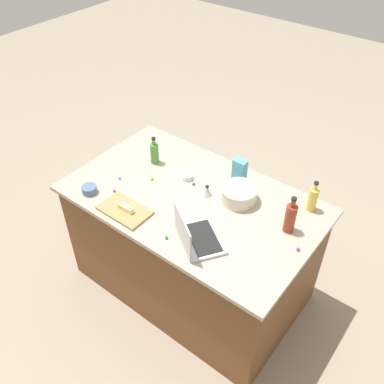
{
  "coord_description": "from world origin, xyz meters",
  "views": [
    {
      "loc": [
        -1.3,
        1.67,
        2.74
      ],
      "look_at": [
        0.0,
        0.0,
        0.95
      ],
      "focal_mm": 39.65,
      "sensor_mm": 36.0,
      "label": 1
    }
  ],
  "objects_px": {
    "butter_stick_left": "(126,208)",
    "candy_bag": "(240,171)",
    "bottle_olive": "(154,153)",
    "kitchen_timer": "(207,191)",
    "laptop": "(195,236)",
    "ramekin_medium": "(187,176)",
    "bottle_soy": "(290,217)",
    "bottle_oil": "(313,199)",
    "ramekin_small": "(89,189)",
    "cutting_board": "(125,210)",
    "mixing_bowl_large": "(239,194)"
  },
  "relations": [
    {
      "from": "laptop",
      "to": "bottle_soy",
      "type": "xyz_separation_m",
      "value": [
        -0.38,
        -0.42,
        0.06
      ]
    },
    {
      "from": "bottle_soy",
      "to": "butter_stick_left",
      "type": "bearing_deg",
      "value": 29.07
    },
    {
      "from": "laptop",
      "to": "ramekin_medium",
      "type": "xyz_separation_m",
      "value": [
        0.41,
        -0.44,
        -0.03
      ]
    },
    {
      "from": "laptop",
      "to": "kitchen_timer",
      "type": "distance_m",
      "value": 0.43
    },
    {
      "from": "kitchen_timer",
      "to": "laptop",
      "type": "bearing_deg",
      "value": 117.28
    },
    {
      "from": "butter_stick_left",
      "to": "candy_bag",
      "type": "xyz_separation_m",
      "value": [
        -0.39,
        -0.71,
        0.05
      ]
    },
    {
      "from": "bottle_olive",
      "to": "bottle_soy",
      "type": "height_order",
      "value": "bottle_soy"
    },
    {
      "from": "cutting_board",
      "to": "kitchen_timer",
      "type": "bearing_deg",
      "value": -125.15
    },
    {
      "from": "bottle_oil",
      "to": "laptop",
      "type": "bearing_deg",
      "value": 58.99
    },
    {
      "from": "laptop",
      "to": "bottle_olive",
      "type": "xyz_separation_m",
      "value": [
        0.72,
        -0.45,
        0.04
      ]
    },
    {
      "from": "mixing_bowl_large",
      "to": "butter_stick_left",
      "type": "relative_size",
      "value": 2.18
    },
    {
      "from": "bottle_oil",
      "to": "ramekin_small",
      "type": "relative_size",
      "value": 2.2
    },
    {
      "from": "butter_stick_left",
      "to": "kitchen_timer",
      "type": "bearing_deg",
      "value": -123.84
    },
    {
      "from": "bottle_oil",
      "to": "candy_bag",
      "type": "distance_m",
      "value": 0.53
    },
    {
      "from": "ramekin_medium",
      "to": "ramekin_small",
      "type": "bearing_deg",
      "value": 50.74
    },
    {
      "from": "mixing_bowl_large",
      "to": "ramekin_medium",
      "type": "xyz_separation_m",
      "value": [
        0.41,
        0.03,
        -0.04
      ]
    },
    {
      "from": "bottle_olive",
      "to": "mixing_bowl_large",
      "type": "bearing_deg",
      "value": -178.36
    },
    {
      "from": "butter_stick_left",
      "to": "ramekin_medium",
      "type": "relative_size",
      "value": 1.43
    },
    {
      "from": "bottle_olive",
      "to": "butter_stick_left",
      "type": "bearing_deg",
      "value": 112.76
    },
    {
      "from": "ramekin_medium",
      "to": "candy_bag",
      "type": "bearing_deg",
      "value": -145.21
    },
    {
      "from": "mixing_bowl_large",
      "to": "laptop",
      "type": "bearing_deg",
      "value": 90.18
    },
    {
      "from": "laptop",
      "to": "bottle_soy",
      "type": "bearing_deg",
      "value": -132.14
    },
    {
      "from": "laptop",
      "to": "bottle_oil",
      "type": "height_order",
      "value": "bottle_oil"
    },
    {
      "from": "kitchen_timer",
      "to": "bottle_soy",
      "type": "bearing_deg",
      "value": -176.07
    },
    {
      "from": "mixing_bowl_large",
      "to": "butter_stick_left",
      "type": "xyz_separation_m",
      "value": [
        0.5,
        0.54,
        -0.02
      ]
    },
    {
      "from": "bottle_olive",
      "to": "bottle_oil",
      "type": "distance_m",
      "value": 1.15
    },
    {
      "from": "ramekin_small",
      "to": "ramekin_medium",
      "type": "distance_m",
      "value": 0.67
    },
    {
      "from": "cutting_board",
      "to": "candy_bag",
      "type": "relative_size",
      "value": 1.94
    },
    {
      "from": "bottle_oil",
      "to": "kitchen_timer",
      "type": "height_order",
      "value": "bottle_oil"
    },
    {
      "from": "ramekin_small",
      "to": "cutting_board",
      "type": "bearing_deg",
      "value": -178.04
    },
    {
      "from": "bottle_olive",
      "to": "kitchen_timer",
      "type": "relative_size",
      "value": 2.76
    },
    {
      "from": "bottle_soy",
      "to": "kitchen_timer",
      "type": "relative_size",
      "value": 3.35
    },
    {
      "from": "laptop",
      "to": "kitchen_timer",
      "type": "bearing_deg",
      "value": -62.72
    },
    {
      "from": "bottle_oil",
      "to": "butter_stick_left",
      "type": "height_order",
      "value": "bottle_oil"
    },
    {
      "from": "bottle_soy",
      "to": "butter_stick_left",
      "type": "relative_size",
      "value": 2.34
    },
    {
      "from": "bottle_oil",
      "to": "kitchen_timer",
      "type": "xyz_separation_m",
      "value": [
        0.61,
        0.3,
        -0.05
      ]
    },
    {
      "from": "ramekin_medium",
      "to": "laptop",
      "type": "bearing_deg",
      "value": 133.04
    },
    {
      "from": "butter_stick_left",
      "to": "ramekin_medium",
      "type": "bearing_deg",
      "value": -100.12
    },
    {
      "from": "bottle_soy",
      "to": "cutting_board",
      "type": "height_order",
      "value": "bottle_soy"
    },
    {
      "from": "laptop",
      "to": "candy_bag",
      "type": "distance_m",
      "value": 0.66
    },
    {
      "from": "laptop",
      "to": "kitchen_timer",
      "type": "xyz_separation_m",
      "value": [
        0.2,
        -0.38,
        -0.01
      ]
    },
    {
      "from": "cutting_board",
      "to": "butter_stick_left",
      "type": "distance_m",
      "value": 0.03
    },
    {
      "from": "bottle_olive",
      "to": "bottle_soy",
      "type": "xyz_separation_m",
      "value": [
        -1.1,
        0.02,
        0.02
      ]
    },
    {
      "from": "candy_bag",
      "to": "ramekin_small",
      "type": "bearing_deg",
      "value": 45.19
    },
    {
      "from": "ramekin_medium",
      "to": "candy_bag",
      "type": "height_order",
      "value": "candy_bag"
    },
    {
      "from": "laptop",
      "to": "ramekin_medium",
      "type": "distance_m",
      "value": 0.6
    },
    {
      "from": "mixing_bowl_large",
      "to": "butter_stick_left",
      "type": "distance_m",
      "value": 0.73
    },
    {
      "from": "ramekin_medium",
      "to": "kitchen_timer",
      "type": "bearing_deg",
      "value": 165.37
    },
    {
      "from": "mixing_bowl_large",
      "to": "bottle_oil",
      "type": "bearing_deg",
      "value": -152.67
    },
    {
      "from": "mixing_bowl_large",
      "to": "cutting_board",
      "type": "height_order",
      "value": "mixing_bowl_large"
    }
  ]
}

